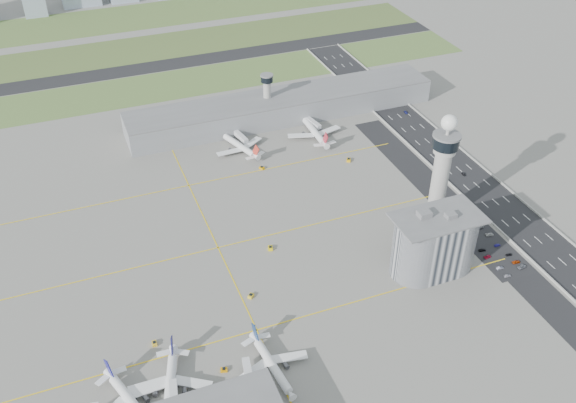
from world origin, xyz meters
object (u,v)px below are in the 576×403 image
object	(u,v)px
car_lot_0	(508,276)
car_lot_7	(516,262)
airplane_near_c	(273,362)
tug_1	(224,370)
airplane_far_a	(239,142)
car_lot_3	(482,250)
car_hw_2	(406,112)
secondary_tower	(267,93)
car_lot_11	(481,227)
car_lot_9	(497,245)
jet_bridge_near_2	(251,389)
airplane_near_b	(169,382)
car_lot_5	(464,233)
airplane_far_b	(314,127)
tug_2	(251,296)
car_hw_4	(354,82)
jet_bridge_far_0	(236,134)
tug_5	(349,160)
car_hw_1	(464,174)
tug_3	(270,248)
car_lot_10	(490,234)
car_lot_6	(522,267)
airplane_near_a	(130,398)
car_lot_1	(500,268)
car_lot_2	(488,257)
control_tower	(442,168)
admin_building	(434,243)
tug_0	(154,343)
tug_4	(262,168)
car_lot_4	(472,241)
car_lot_8	(509,255)

from	to	relation	value
car_lot_0	car_lot_7	bearing A→B (deg)	-48.80
airplane_near_c	tug_1	xyz separation A→B (m)	(-18.50, 7.25, -4.47)
airplane_far_a	car_lot_3	distance (m)	161.43
car_lot_7	car_hw_2	world-z (taller)	car_lot_7
secondary_tower	car_lot_11	world-z (taller)	secondary_tower
car_lot_9	jet_bridge_near_2	bearing A→B (deg)	101.96
airplane_near_b	car_lot_5	bearing A→B (deg)	121.63
airplane_far_b	tug_2	distance (m)	152.87
car_lot_11	car_hw_4	world-z (taller)	car_hw_4
airplane_near_c	airplane_far_a	bearing A→B (deg)	160.42
jet_bridge_far_0	tug_5	bearing A→B (deg)	37.07
jet_bridge_far_0	car_hw_1	size ratio (longest dim) A/B	4.20
tug_3	car_lot_11	bearing A→B (deg)	-176.96
car_lot_7	car_hw_2	bearing A→B (deg)	-6.50
car_lot_3	car_lot_10	world-z (taller)	car_lot_10
jet_bridge_far_0	tug_1	size ratio (longest dim) A/B	5.00
secondary_tower	car_hw_4	xyz separation A→B (m)	(78.88, 28.76, -18.17)
tug_2	car_lot_6	world-z (taller)	tug_2
car_lot_5	car_hw_2	bearing A→B (deg)	-24.76
airplane_near_a	car_hw_1	distance (m)	230.61
secondary_tower	car_lot_1	bearing A→B (deg)	-74.03
tug_5	car_lot_2	bearing A→B (deg)	131.14
secondary_tower	airplane_far_a	bearing A→B (deg)	-133.16
tug_3	car_lot_1	world-z (taller)	tug_3
secondary_tower	jet_bridge_far_0	world-z (taller)	secondary_tower
jet_bridge_near_2	car_lot_0	world-z (taller)	jet_bridge_near_2
airplane_far_a	tug_3	distance (m)	99.37
control_tower	admin_building	distance (m)	41.10
car_lot_1	car_lot_10	xyz separation A→B (m)	(11.00, 23.67, 0.01)
airplane_near_a	airplane_near_b	world-z (taller)	airplane_near_b
tug_3	car_hw_1	xyz separation A→B (m)	(129.69, 22.56, -0.38)
car_lot_9	car_lot_2	bearing A→B (deg)	116.01
tug_0	car_hw_1	xyz separation A→B (m)	(197.05, 63.78, -0.29)
airplane_far_b	car_lot_9	world-z (taller)	airplane_far_b
car_lot_11	tug_1	bearing A→B (deg)	95.56
car_lot_5	car_lot_9	xyz separation A→B (m)	(9.72, -14.84, -0.06)
secondary_tower	car_lot_6	distance (m)	199.60
tug_4	airplane_far_a	bearing A→B (deg)	-110.21
car_lot_2	car_lot_1	bearing A→B (deg)	175.51
control_tower	car_lot_4	xyz separation A→B (m)	(10.31, -20.81, -34.48)
admin_building	car_lot_8	xyz separation A→B (m)	(41.37, -6.46, -14.74)
airplane_far_a	car_lot_7	size ratio (longest dim) A/B	9.28
airplane_near_a	car_lot_9	world-z (taller)	airplane_near_a
tug_2	car_lot_1	world-z (taller)	tug_2
admin_building	car_hw_4	bearing A→B (deg)	74.18
airplane_near_c	car_hw_1	bearing A→B (deg)	115.32
car_lot_0	car_lot_11	bearing A→B (deg)	-8.07
airplane_near_c	airplane_near_a	bearing A→B (deg)	-99.64
car_lot_4	car_lot_6	world-z (taller)	car_lot_6
tug_1	car_lot_4	bearing A→B (deg)	119.23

